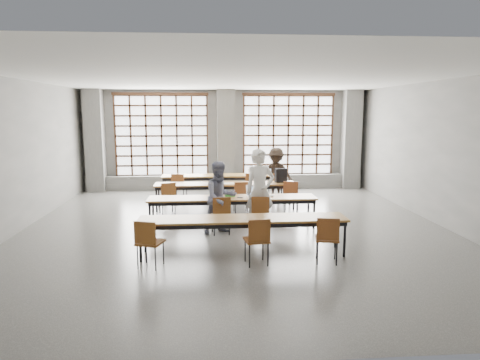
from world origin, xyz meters
The scene contains 41 objects.
floor centered at (0.00, 0.00, 0.00)m, with size 11.00×11.00×0.00m, color #50504D.
ceiling centered at (0.00, 0.00, 3.50)m, with size 11.00×11.00×0.00m, color silver.
wall_back centered at (0.00, 5.50, 1.75)m, with size 10.00×10.00×0.00m, color #5D5D5A.
wall_front centered at (0.00, -5.50, 1.75)m, with size 10.00×10.00×0.00m, color #5D5D5A.
wall_left centered at (-5.00, 0.00, 1.75)m, with size 11.00×11.00×0.00m, color #5D5D5A.
wall_right centered at (5.00, 0.00, 1.75)m, with size 11.00×11.00×0.00m, color #5D5D5A.
column_left centered at (-4.50, 5.22, 1.75)m, with size 0.60×0.55×3.50m, color #575755.
column_mid centered at (0.00, 5.22, 1.75)m, with size 0.60×0.55×3.50m, color #575755.
column_right centered at (4.50, 5.22, 1.75)m, with size 0.60×0.55×3.50m, color #575755.
window_left centered at (-2.25, 5.42, 1.90)m, with size 3.32×0.12×3.00m.
window_right centered at (2.25, 5.42, 1.90)m, with size 3.32×0.12×3.00m.
sill_ledge centered at (0.00, 5.30, 0.25)m, with size 9.80×0.35×0.50m, color #575755.
desk_row_a centered at (-0.11, 3.80, 0.66)m, with size 4.00×0.70×0.73m.
desk_row_b centered at (-0.14, 2.18, 0.66)m, with size 4.00×0.70×0.73m.
desk_row_c centered at (-0.06, 0.17, 0.66)m, with size 4.00×0.70×0.73m.
desk_row_d centered at (0.03, -1.85, 0.66)m, with size 4.00×0.70×0.73m.
chair_back_left centered at (-1.53, 3.17, 0.54)m, with size 0.51×0.51×0.88m.
chair_back_mid centered at (0.70, 3.17, 0.54)m, with size 0.46×0.46×0.88m.
chair_back_right centered at (1.51, 3.17, 0.54)m, with size 0.52×0.52×0.88m.
chair_mid_left centered at (-1.72, 1.55, 0.54)m, with size 0.53×0.53×0.88m.
chair_mid_centre centered at (0.26, 1.55, 0.54)m, with size 0.44×0.45×0.88m.
chair_mid_right centered at (1.63, 1.55, 0.54)m, with size 0.52×0.52×0.88m.
chair_front_left centered at (-0.35, -0.46, 0.54)m, with size 0.46×0.47×0.88m.
chair_front_right centered at (0.53, -0.46, 0.54)m, with size 0.45×0.46×0.88m.
chair_near_left centered at (-1.69, -2.47, 0.54)m, with size 0.53×0.53×0.88m.
chair_near_mid centered at (0.24, -2.47, 0.54)m, with size 0.48×0.48×0.88m.
chair_near_right centered at (1.51, -2.47, 0.54)m, with size 0.50×0.50×0.88m.
student_male centered at (0.54, -0.33, 0.96)m, with size 0.70×0.46×1.92m, color white.
student_female centered at (-0.36, -0.33, 0.82)m, with size 0.80×0.62×1.65m, color navy.
student_back centered at (1.49, 3.30, 0.82)m, with size 1.06×0.61×1.63m, color black.
laptop_front centered at (0.48, 0.28, 0.79)m, with size 0.41×0.37×0.26m.
laptop_back centered at (1.25, 3.90, 0.79)m, with size 0.43×0.39×0.26m.
mouse centered at (0.89, 0.15, 0.75)m, with size 0.10×0.06×0.04m, color white.
green_box centered at (-0.11, 0.25, 0.78)m, with size 0.25×0.09×0.09m, color #2E8E30.
phone centered at (0.12, 0.07, 0.74)m, with size 0.13×0.06×0.01m, color black.
paper_sheet_a centered at (-0.74, 2.23, 0.73)m, with size 0.30×0.21×0.00m, color white.
paper_sheet_b centered at (-0.44, 2.13, 0.73)m, with size 0.30×0.21×0.00m, color white.
paper_sheet_c centered at (-0.04, 2.18, 0.73)m, with size 0.30×0.21×0.00m, color white.
backpack centered at (1.46, 2.23, 0.93)m, with size 0.32×0.20×0.40m, color black.
plastic_bag centered at (0.79, 3.85, 0.87)m, with size 0.26×0.21×0.29m, color white.
red_pouch centered at (-1.67, -2.40, 0.50)m, with size 0.20×0.08×0.06m, color maroon.
Camera 1 is at (-0.62, -9.82, 2.76)m, focal length 32.00 mm.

